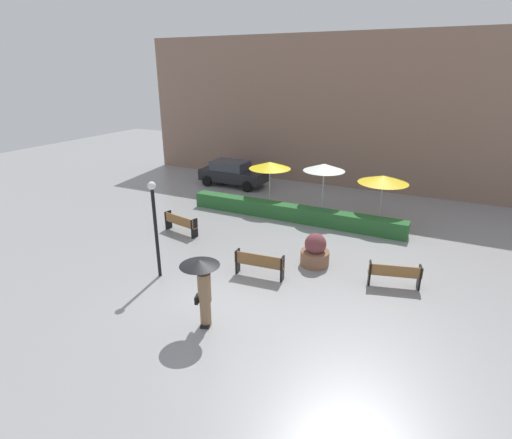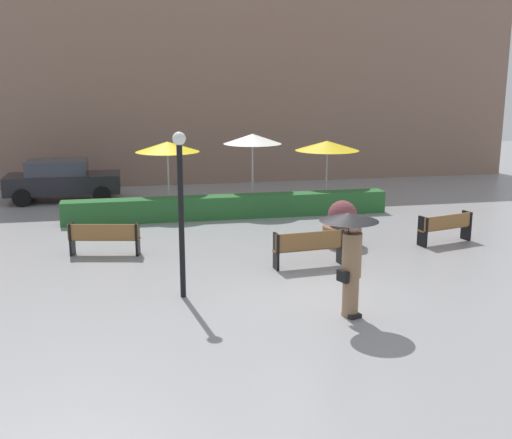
{
  "view_description": "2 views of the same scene",
  "coord_description": "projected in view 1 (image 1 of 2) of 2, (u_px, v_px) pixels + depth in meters",
  "views": [
    {
      "loc": [
        6.03,
        -9.03,
        7.02
      ],
      "look_at": [
        -0.89,
        4.99,
        1.12
      ],
      "focal_mm": 28.07,
      "sensor_mm": 36.0,
      "label": 1
    },
    {
      "loc": [
        -3.79,
        -11.69,
        4.57
      ],
      "look_at": [
        -0.53,
        4.07,
        0.9
      ],
      "focal_mm": 43.44,
      "sensor_mm": 36.0,
      "label": 2
    }
  ],
  "objects": [
    {
      "name": "patio_umbrella_white",
      "position": [
        324.0,
        167.0,
        19.63
      ],
      "size": [
        2.06,
        2.06,
        2.67
      ],
      "color": "silver",
      "rests_on": "ground"
    },
    {
      "name": "patio_umbrella_yellow_far",
      "position": [
        383.0,
        179.0,
        18.76
      ],
      "size": [
        2.35,
        2.35,
        2.35
      ],
      "color": "silver",
      "rests_on": "ground"
    },
    {
      "name": "patio_umbrella_yellow",
      "position": [
        270.0,
        165.0,
        21.03
      ],
      "size": [
        2.21,
        2.21,
        2.45
      ],
      "color": "silver",
      "rests_on": "ground"
    },
    {
      "name": "lamp_post",
      "position": [
        155.0,
        219.0,
        13.73
      ],
      "size": [
        0.28,
        0.28,
        3.52
      ],
      "color": "black",
      "rests_on": "ground"
    },
    {
      "name": "ground_plane",
      "position": [
        211.0,
        308.0,
        12.55
      ],
      "size": [
        60.0,
        60.0,
        0.0
      ],
      "primitive_type": "plane",
      "color": "gray"
    },
    {
      "name": "parked_car",
      "position": [
        233.0,
        173.0,
        25.46
      ],
      "size": [
        4.21,
        1.98,
        1.57
      ],
      "color": "black",
      "rests_on": "ground"
    },
    {
      "name": "pedestrian_with_umbrella",
      "position": [
        202.0,
        281.0,
        11.22
      ],
      "size": [
        1.13,
        1.13,
        2.09
      ],
      "color": "#8C6B4C",
      "rests_on": "ground"
    },
    {
      "name": "building_facade",
      "position": [
        349.0,
        113.0,
        24.38
      ],
      "size": [
        28.0,
        1.2,
        9.04
      ],
      "primitive_type": "cube",
      "color": "#846656",
      "rests_on": "ground"
    },
    {
      "name": "planter_pot",
      "position": [
        315.0,
        252.0,
        15.13
      ],
      "size": [
        1.09,
        1.09,
        1.27
      ],
      "color": "brown",
      "rests_on": "ground"
    },
    {
      "name": "bench_far_left",
      "position": [
        180.0,
        223.0,
        18.09
      ],
      "size": [
        1.88,
        0.73,
        0.86
      ],
      "color": "olive",
      "rests_on": "ground"
    },
    {
      "name": "bench_far_right",
      "position": [
        395.0,
        274.0,
        13.6
      ],
      "size": [
        1.77,
        0.78,
        0.84
      ],
      "color": "olive",
      "rests_on": "ground"
    },
    {
      "name": "bench_mid_center",
      "position": [
        259.0,
        263.0,
        14.24
      ],
      "size": [
        1.84,
        0.5,
        0.91
      ],
      "color": "brown",
      "rests_on": "ground"
    },
    {
      "name": "hedge_strip",
      "position": [
        292.0,
        213.0,
        19.7
      ],
      "size": [
        10.87,
        0.7,
        0.75
      ],
      "primitive_type": "cube",
      "color": "#28602D",
      "rests_on": "ground"
    }
  ]
}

